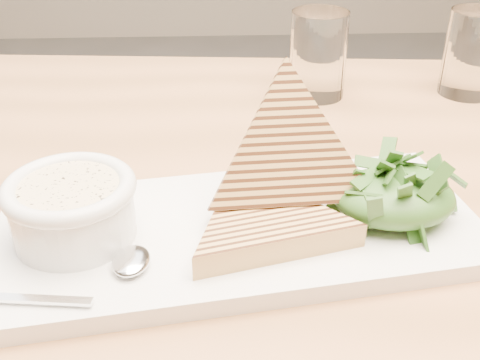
{
  "coord_description": "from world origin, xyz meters",
  "views": [
    {
      "loc": [
        -0.08,
        -0.53,
        1.07
      ],
      "look_at": [
        -0.06,
        -0.07,
        0.8
      ],
      "focal_mm": 45.0,
      "sensor_mm": 36.0,
      "label": 1
    }
  ],
  "objects_px": {
    "soup_bowl": "(73,216)",
    "glass_near": "(318,55)",
    "glass_far": "(473,53)",
    "table_top": "(342,228)",
    "platter": "(241,231)"
  },
  "relations": [
    {
      "from": "soup_bowl",
      "to": "glass_near",
      "type": "distance_m",
      "value": 0.43
    },
    {
      "from": "glass_far",
      "to": "table_top",
      "type": "bearing_deg",
      "value": -128.2
    },
    {
      "from": "table_top",
      "to": "platter",
      "type": "height_order",
      "value": "platter"
    },
    {
      "from": "platter",
      "to": "glass_near",
      "type": "bearing_deg",
      "value": 70.26
    },
    {
      "from": "platter",
      "to": "soup_bowl",
      "type": "relative_size",
      "value": 4.12
    },
    {
      "from": "soup_bowl",
      "to": "glass_near",
      "type": "height_order",
      "value": "glass_near"
    },
    {
      "from": "platter",
      "to": "glass_near",
      "type": "relative_size",
      "value": 3.67
    },
    {
      "from": "table_top",
      "to": "glass_far",
      "type": "distance_m",
      "value": 0.38
    },
    {
      "from": "platter",
      "to": "soup_bowl",
      "type": "bearing_deg",
      "value": -175.45
    },
    {
      "from": "platter",
      "to": "glass_far",
      "type": "distance_m",
      "value": 0.47
    },
    {
      "from": "platter",
      "to": "table_top",
      "type": "bearing_deg",
      "value": 22.1
    },
    {
      "from": "soup_bowl",
      "to": "glass_far",
      "type": "relative_size",
      "value": 0.89
    },
    {
      "from": "platter",
      "to": "glass_far",
      "type": "bearing_deg",
      "value": 45.13
    },
    {
      "from": "glass_near",
      "to": "glass_far",
      "type": "relative_size",
      "value": 1.0
    },
    {
      "from": "glass_far",
      "to": "glass_near",
      "type": "bearing_deg",
      "value": 179.17
    }
  ]
}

